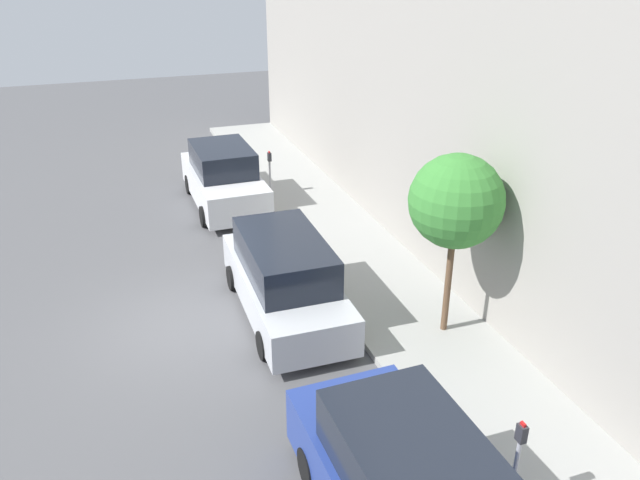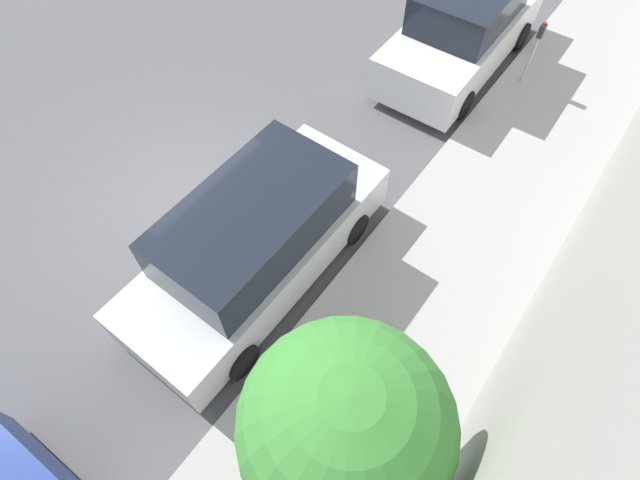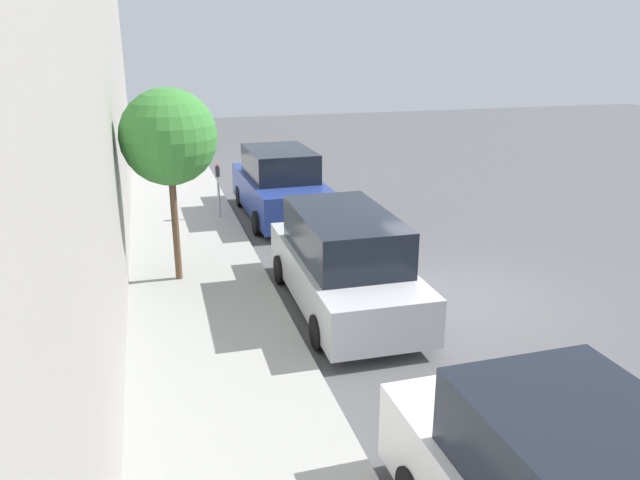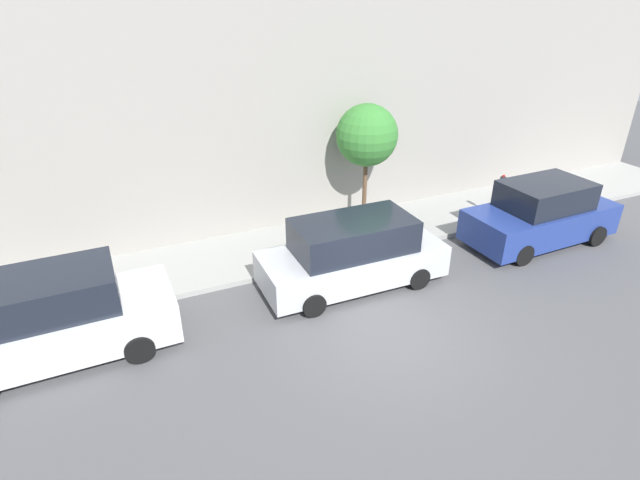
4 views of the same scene
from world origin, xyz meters
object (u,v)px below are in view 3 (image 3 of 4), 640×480
at_px(parked_suv_nearest, 280,186).
at_px(parking_meter_near, 218,185).
at_px(parked_minivan_second, 344,262).
at_px(street_tree, 169,137).

bearing_deg(parked_suv_nearest, parking_meter_near, 0.99).
xyz_separation_m(parked_minivan_second, parking_meter_near, (1.61, -6.44, 0.14)).
distance_m(parking_meter_near, street_tree, 5.10).
relative_size(parked_suv_nearest, parked_minivan_second, 0.98).
height_order(parking_meter_near, street_tree, street_tree).
distance_m(parked_minivan_second, parking_meter_near, 6.64).
bearing_deg(street_tree, parked_suv_nearest, -125.08).
distance_m(parked_suv_nearest, parked_minivan_second, 6.47).
xyz_separation_m(parked_suv_nearest, parked_minivan_second, (0.14, 6.47, -0.01)).
xyz_separation_m(parking_meter_near, street_tree, (1.39, 4.45, 2.06)).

